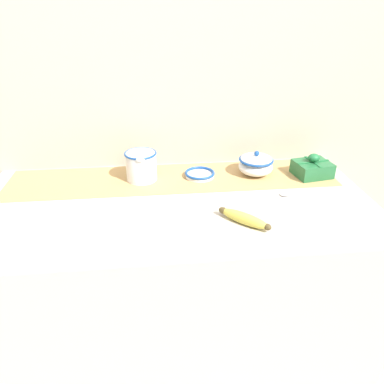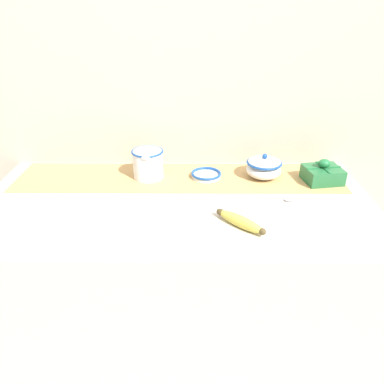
{
  "view_description": "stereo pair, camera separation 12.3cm",
  "coord_description": "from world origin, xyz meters",
  "px_view_note": "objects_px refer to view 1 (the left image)",
  "views": [
    {
      "loc": [
        -0.06,
        -1.11,
        1.48
      ],
      "look_at": [
        0.05,
        -0.03,
        0.91
      ],
      "focal_mm": 35.0,
      "sensor_mm": 36.0,
      "label": 1
    },
    {
      "loc": [
        0.06,
        -1.12,
        1.48
      ],
      "look_at": [
        0.05,
        -0.03,
        0.91
      ],
      "focal_mm": 35.0,
      "sensor_mm": 36.0,
      "label": 2
    }
  ],
  "objects_px": {
    "sugar_bowl": "(256,164)",
    "spoon": "(283,194)",
    "cream_pitcher": "(141,165)",
    "gift_box": "(312,168)",
    "banana": "(244,218)",
    "small_dish": "(200,174)"
  },
  "relations": [
    {
      "from": "sugar_bowl",
      "to": "cream_pitcher",
      "type": "bearing_deg",
      "value": 179.87
    },
    {
      "from": "sugar_bowl",
      "to": "spoon",
      "type": "distance_m",
      "value": 0.19
    },
    {
      "from": "banana",
      "to": "cream_pitcher",
      "type": "bearing_deg",
      "value": 132.21
    },
    {
      "from": "small_dish",
      "to": "sugar_bowl",
      "type": "bearing_deg",
      "value": 0.04
    },
    {
      "from": "cream_pitcher",
      "to": "gift_box",
      "type": "height_order",
      "value": "cream_pitcher"
    },
    {
      "from": "small_dish",
      "to": "spoon",
      "type": "distance_m",
      "value": 0.33
    },
    {
      "from": "small_dish",
      "to": "spoon",
      "type": "height_order",
      "value": "small_dish"
    },
    {
      "from": "sugar_bowl",
      "to": "spoon",
      "type": "bearing_deg",
      "value": -73.61
    },
    {
      "from": "cream_pitcher",
      "to": "gift_box",
      "type": "relative_size",
      "value": 0.94
    },
    {
      "from": "cream_pitcher",
      "to": "spoon",
      "type": "relative_size",
      "value": 0.93
    },
    {
      "from": "gift_box",
      "to": "sugar_bowl",
      "type": "bearing_deg",
      "value": 170.81
    },
    {
      "from": "cream_pitcher",
      "to": "spoon",
      "type": "xyz_separation_m",
      "value": [
        0.49,
        -0.18,
        -0.06
      ]
    },
    {
      "from": "cream_pitcher",
      "to": "gift_box",
      "type": "xyz_separation_m",
      "value": [
        0.65,
        -0.04,
        -0.03
      ]
    },
    {
      "from": "spoon",
      "to": "cream_pitcher",
      "type": "bearing_deg",
      "value": 151.52
    },
    {
      "from": "spoon",
      "to": "small_dish",
      "type": "bearing_deg",
      "value": 138.13
    },
    {
      "from": "cream_pitcher",
      "to": "banana",
      "type": "distance_m",
      "value": 0.47
    },
    {
      "from": "cream_pitcher",
      "to": "sugar_bowl",
      "type": "distance_m",
      "value": 0.44
    },
    {
      "from": "gift_box",
      "to": "small_dish",
      "type": "bearing_deg",
      "value": 175.44
    },
    {
      "from": "banana",
      "to": "sugar_bowl",
      "type": "bearing_deg",
      "value": 70.02
    },
    {
      "from": "cream_pitcher",
      "to": "sugar_bowl",
      "type": "bearing_deg",
      "value": -0.13
    },
    {
      "from": "banana",
      "to": "gift_box",
      "type": "height_order",
      "value": "gift_box"
    },
    {
      "from": "cream_pitcher",
      "to": "spoon",
      "type": "height_order",
      "value": "cream_pitcher"
    }
  ]
}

